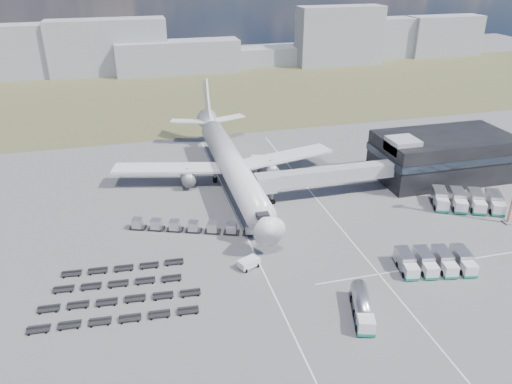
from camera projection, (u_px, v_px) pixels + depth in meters
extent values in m
plane|color=#565659|center=(271.00, 261.00, 84.31)|extent=(420.00, 420.00, 0.00)
cube|color=brown|center=(185.00, 96.00, 179.97)|extent=(420.00, 90.00, 0.01)
cube|color=silver|center=(252.00, 248.00, 88.20)|extent=(0.25, 110.00, 0.01)
cube|color=silver|center=(346.00, 234.00, 92.32)|extent=(0.25, 110.00, 0.01)
cube|color=silver|center=(428.00, 266.00, 83.08)|extent=(40.00, 0.25, 0.01)
cube|color=black|center=(443.00, 156.00, 114.00)|extent=(30.00, 16.00, 10.00)
cube|color=#262D38|center=(444.00, 151.00, 113.48)|extent=(30.40, 16.40, 1.60)
cube|color=#939399|center=(403.00, 145.00, 107.54)|extent=(6.00, 6.00, 3.00)
cube|color=#939399|center=(327.00, 175.00, 104.06)|extent=(29.80, 3.00, 3.00)
cube|color=#939399|center=(266.00, 183.00, 100.55)|extent=(4.00, 3.60, 3.40)
cylinder|color=slate|center=(272.00, 193.00, 102.44)|extent=(0.70, 0.70, 5.10)
cylinder|color=black|center=(272.00, 202.00, 103.36)|extent=(1.40, 0.90, 1.40)
cylinder|color=silver|center=(232.00, 166.00, 108.08)|extent=(5.60, 48.00, 5.60)
cone|color=silver|center=(265.00, 224.00, 85.04)|extent=(5.60, 5.00, 5.60)
cone|color=silver|center=(210.00, 123.00, 132.08)|extent=(5.60, 8.00, 5.60)
cube|color=black|center=(262.00, 215.00, 86.43)|extent=(2.20, 2.00, 0.80)
cube|color=silver|center=(170.00, 168.00, 109.97)|extent=(25.59, 11.38, 0.50)
cube|color=silver|center=(282.00, 157.00, 115.94)|extent=(25.59, 11.38, 0.50)
cylinder|color=slate|center=(187.00, 177.00, 109.78)|extent=(3.00, 5.00, 3.00)
cylinder|color=slate|center=(270.00, 168.00, 114.14)|extent=(3.00, 5.00, 3.00)
cube|color=silver|center=(188.00, 121.00, 132.39)|extent=(9.49, 5.63, 0.35)
cube|color=silver|center=(228.00, 118.00, 134.91)|extent=(9.49, 5.63, 0.35)
cube|color=silver|center=(207.00, 99.00, 132.20)|extent=(0.50, 9.06, 11.45)
cylinder|color=slate|center=(257.00, 229.00, 91.59)|extent=(0.50, 0.50, 2.50)
cylinder|color=slate|center=(215.00, 177.00, 112.60)|extent=(0.60, 0.60, 2.50)
cylinder|color=slate|center=(243.00, 174.00, 114.06)|extent=(0.60, 0.60, 2.50)
cylinder|color=black|center=(257.00, 233.00, 91.92)|extent=(0.50, 1.20, 1.20)
cube|color=gray|center=(26.00, 52.00, 201.28)|extent=(41.64, 12.00, 21.06)
cube|color=gray|center=(108.00, 47.00, 206.99)|extent=(47.98, 12.00, 22.29)
cube|color=gray|center=(178.00, 57.00, 211.06)|extent=(51.70, 12.00, 13.30)
cube|color=gray|center=(265.00, 56.00, 226.79)|extent=(31.34, 12.00, 7.86)
cube|color=gray|center=(339.00, 36.00, 224.10)|extent=(38.55, 12.00, 25.41)
cube|color=gray|center=(371.00, 38.00, 239.33)|extent=(40.02, 12.00, 18.43)
cube|color=gray|center=(444.00, 36.00, 245.71)|extent=(36.40, 12.00, 18.81)
cube|color=silver|center=(366.00, 325.00, 67.99)|extent=(2.90, 2.90, 2.21)
cube|color=#14735C|center=(365.00, 330.00, 68.36)|extent=(3.02, 3.02, 0.48)
cylinder|color=#AEAEB3|center=(361.00, 301.00, 72.02)|extent=(4.50, 7.59, 2.40)
cube|color=slate|center=(361.00, 307.00, 72.50)|extent=(4.41, 7.56, 0.34)
cylinder|color=black|center=(362.00, 314.00, 71.32)|extent=(2.70, 1.77, 1.06)
cube|color=silver|center=(249.00, 263.00, 82.42)|extent=(4.00, 3.24, 1.55)
cube|color=silver|center=(255.00, 164.00, 118.94)|extent=(4.22, 5.91, 2.56)
cube|color=#14735C|center=(255.00, 168.00, 119.40)|extent=(4.34, 6.04, 0.41)
cube|color=silver|center=(411.00, 272.00, 79.48)|extent=(2.50, 2.42, 2.07)
cube|color=#14735C|center=(410.00, 276.00, 79.83)|extent=(2.61, 2.53, 0.42)
cube|color=#AEAEB3|center=(404.00, 258.00, 82.26)|extent=(3.00, 4.66, 2.44)
cube|color=silver|center=(430.00, 271.00, 79.70)|extent=(2.50, 2.42, 2.07)
cube|color=#14735C|center=(430.00, 275.00, 80.05)|extent=(2.61, 2.53, 0.42)
cube|color=#AEAEB3|center=(423.00, 258.00, 82.49)|extent=(3.00, 4.66, 2.44)
cube|color=silver|center=(450.00, 270.00, 79.92)|extent=(2.50, 2.42, 2.07)
cube|color=#14735C|center=(449.00, 274.00, 80.27)|extent=(2.61, 2.53, 0.42)
cube|color=#AEAEB3|center=(442.00, 257.00, 82.71)|extent=(3.00, 4.66, 2.44)
cube|color=silver|center=(469.00, 269.00, 80.14)|extent=(2.50, 2.42, 2.07)
cube|color=#14735C|center=(468.00, 273.00, 80.49)|extent=(2.61, 2.53, 0.42)
cube|color=#AEAEB3|center=(460.00, 256.00, 82.93)|extent=(3.00, 4.66, 2.44)
cube|color=silver|center=(442.00, 205.00, 99.96)|extent=(3.11, 3.06, 2.30)
cube|color=#14735C|center=(441.00, 209.00, 100.35)|extent=(3.25, 3.20, 0.47)
cube|color=#AEAEB3|center=(439.00, 195.00, 103.03)|extent=(4.20, 5.40, 2.71)
cube|color=silver|center=(461.00, 206.00, 99.49)|extent=(3.11, 3.06, 2.30)
cube|color=#14735C|center=(460.00, 210.00, 99.87)|extent=(3.25, 3.20, 0.47)
cube|color=#AEAEB3|center=(457.00, 196.00, 102.55)|extent=(4.20, 5.40, 2.71)
cube|color=silver|center=(479.00, 208.00, 99.01)|extent=(3.11, 3.06, 2.30)
cube|color=#14735C|center=(478.00, 212.00, 99.40)|extent=(3.25, 3.20, 0.47)
cube|color=#AEAEB3|center=(475.00, 198.00, 102.07)|extent=(4.20, 5.40, 2.71)
cube|color=silver|center=(498.00, 209.00, 98.53)|extent=(3.11, 3.06, 2.30)
cube|color=#14735C|center=(497.00, 213.00, 98.92)|extent=(3.25, 3.20, 0.47)
cube|color=#AEAEB3|center=(493.00, 199.00, 101.60)|extent=(4.20, 5.40, 2.71)
cube|color=black|center=(138.00, 227.00, 94.09)|extent=(3.35, 2.70, 0.20)
cube|color=#AEAEB3|center=(137.00, 223.00, 93.67)|extent=(2.31, 2.31, 1.68)
cube|color=black|center=(156.00, 228.00, 93.76)|extent=(3.35, 2.70, 0.20)
cube|color=#AEAEB3|center=(156.00, 224.00, 93.34)|extent=(2.31, 2.31, 1.68)
cube|color=black|center=(175.00, 229.00, 93.43)|extent=(3.35, 2.70, 0.20)
cube|color=#AEAEB3|center=(175.00, 225.00, 93.01)|extent=(2.31, 2.31, 1.68)
cube|color=black|center=(194.00, 230.00, 93.10)|extent=(3.35, 2.70, 0.20)
cube|color=#AEAEB3|center=(193.00, 226.00, 92.68)|extent=(2.31, 2.31, 1.68)
cube|color=black|center=(213.00, 231.00, 92.77)|extent=(3.35, 2.70, 0.20)
cube|color=#AEAEB3|center=(212.00, 227.00, 92.35)|extent=(2.31, 2.31, 1.68)
cube|color=black|center=(232.00, 232.00, 92.44)|extent=(3.35, 2.70, 0.20)
cube|color=#AEAEB3|center=(232.00, 228.00, 92.02)|extent=(2.31, 2.31, 1.68)
cube|color=black|center=(251.00, 233.00, 92.11)|extent=(3.35, 2.70, 0.20)
cube|color=#AEAEB3|center=(251.00, 229.00, 91.69)|extent=(2.31, 2.31, 1.68)
cube|color=black|center=(270.00, 234.00, 91.78)|extent=(3.35, 2.70, 0.20)
cube|color=#AEAEB3|center=(270.00, 230.00, 91.36)|extent=(2.31, 2.31, 1.68)
cube|color=black|center=(115.00, 319.00, 70.61)|extent=(24.78, 3.24, 0.74)
cube|color=black|center=(117.00, 300.00, 74.43)|extent=(24.78, 3.24, 0.74)
cube|color=black|center=(119.00, 283.00, 78.26)|extent=(20.66, 2.95, 0.74)
cube|color=black|center=(120.00, 267.00, 82.08)|extent=(20.66, 2.95, 0.74)
cube|color=#565659|center=(508.00, 222.00, 96.16)|extent=(1.81, 1.81, 0.27)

